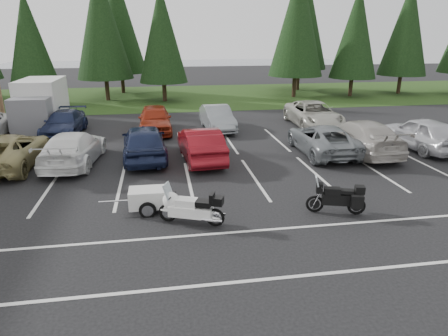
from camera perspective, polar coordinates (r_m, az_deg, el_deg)
ground at (r=15.14m, az=-6.59°, el=-3.44°), size 120.00×120.00×0.00m
grass_strip at (r=38.46m, az=-8.51°, el=10.01°), size 80.00×16.00×0.01m
lake_water at (r=69.41m, az=-5.67°, el=13.91°), size 70.00×50.00×0.02m
box_truck at (r=27.88m, az=-24.96°, el=8.26°), size 2.40×5.60×2.90m
stall_markings at (r=17.01m, az=-6.95°, el=-0.92°), size 32.00×16.00×0.01m
conifer_3 at (r=36.81m, az=-26.11°, el=16.26°), size 3.87×3.87×9.02m
conifer_4 at (r=37.21m, az=-17.16°, el=19.24°), size 4.80×4.80×11.17m
conifer_5 at (r=35.64m, az=-8.88°, el=18.41°), size 4.14×4.14×9.63m
conifer_6 at (r=38.26m, az=10.48°, el=19.96°), size 4.93×4.93×11.48m
conifer_7 at (r=40.12m, az=18.36°, el=18.00°), size 4.27×4.27×9.94m
conifer_8 at (r=43.54m, az=24.68°, el=17.75°), size 4.53×4.53×10.56m
conifer_back_b at (r=41.69m, az=-14.93°, el=19.61°), size 4.97×4.97×11.58m
conifer_back_c at (r=43.38m, az=11.03°, el=20.78°), size 5.50×5.50×12.81m
car_near_2 at (r=20.09m, az=-28.39°, el=2.21°), size 2.61×5.44×1.49m
car_near_3 at (r=19.28m, az=-20.72°, el=2.66°), size 2.58×5.34×1.50m
car_near_4 at (r=19.13m, az=-11.32°, el=3.68°), size 2.26×5.03×1.68m
car_near_5 at (r=18.64m, az=-3.35°, el=3.42°), size 1.96×4.79×1.54m
car_near_6 at (r=20.33m, az=13.88°, el=4.03°), size 2.44×5.20×1.44m
car_near_7 at (r=20.96m, az=18.85°, el=4.28°), size 2.49×5.70×1.63m
car_near_8 at (r=22.81m, az=26.46°, el=4.47°), size 2.30×5.01×1.66m
car_far_1 at (r=25.21m, az=-21.88°, el=5.94°), size 2.23×4.86×1.38m
car_far_2 at (r=24.41m, az=-9.84°, el=6.90°), size 1.95×4.72×1.60m
car_far_3 at (r=24.71m, az=-0.96°, el=7.15°), size 1.82×4.52×1.46m
car_far_4 at (r=26.27m, az=12.68°, el=7.50°), size 2.71×5.65×1.55m
touring_motorcycle at (r=12.41m, az=-4.76°, el=-5.24°), size 2.46×1.55×1.31m
cargo_trailer at (r=13.56m, az=-10.85°, el=-4.53°), size 1.76×1.00×0.81m
adventure_motorcycle at (r=13.59m, az=15.76°, el=-3.75°), size 2.25×1.33×1.30m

